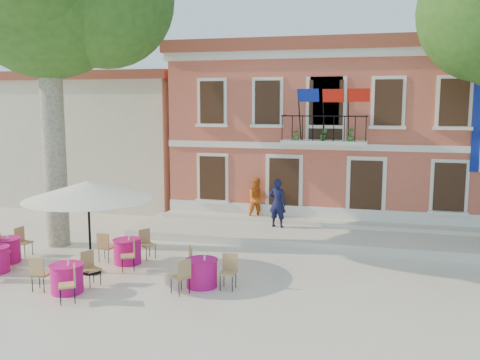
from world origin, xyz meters
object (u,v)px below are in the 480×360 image
object	(u,v)px
pedestrian_orange	(257,199)
pedestrian_navy	(278,203)
cafe_table_3	(127,250)
cafe_table_0	(6,249)
patio_umbrella	(88,190)
cafe_table_1	(67,277)
cafe_table_4	(202,271)

from	to	relation	value
pedestrian_orange	pedestrian_navy	bearing A→B (deg)	-71.38
pedestrian_navy	pedestrian_orange	size ratio (longest dim) A/B	1.09
cafe_table_3	cafe_table_0	bearing A→B (deg)	-166.98
patio_umbrella	cafe_table_1	bearing A→B (deg)	-81.12
pedestrian_orange	cafe_table_1	xyz separation A→B (m)	(-3.19, -8.58, -0.72)
cafe_table_1	cafe_table_3	bearing A→B (deg)	82.48
patio_umbrella	pedestrian_navy	xyz separation A→B (m)	(4.46, 5.95, -1.25)
pedestrian_orange	cafe_table_4	xyz separation A→B (m)	(0.13, -7.23, -0.72)
cafe_table_0	cafe_table_3	size ratio (longest dim) A/B	1.05
cafe_table_0	cafe_table_3	bearing A→B (deg)	13.02
pedestrian_navy	cafe_table_3	distance (m)	6.21
cafe_table_4	pedestrian_orange	bearing A→B (deg)	91.01
pedestrian_navy	cafe_table_4	world-z (taller)	pedestrian_navy
pedestrian_orange	cafe_table_0	bearing A→B (deg)	-161.71
pedestrian_orange	cafe_table_0	xyz separation A→B (m)	(-6.57, -6.68, -0.73)
pedestrian_orange	cafe_table_1	size ratio (longest dim) A/B	0.91
patio_umbrella	cafe_table_1	world-z (taller)	patio_umbrella
patio_umbrella	cafe_table_0	distance (m)	3.75
pedestrian_navy	cafe_table_1	distance (m)	8.72
cafe_table_1	cafe_table_4	size ratio (longest dim) A/B	1.00
patio_umbrella	cafe_table_3	bearing A→B (deg)	61.07
cafe_table_1	pedestrian_orange	bearing A→B (deg)	69.62
cafe_table_3	cafe_table_4	xyz separation A→B (m)	(2.95, -1.42, 0.00)
cafe_table_4	patio_umbrella	bearing A→B (deg)	175.34
patio_umbrella	pedestrian_orange	bearing A→B (deg)	63.59
pedestrian_navy	cafe_table_0	xyz separation A→B (m)	(-7.59, -5.69, -0.81)
pedestrian_navy	pedestrian_orange	distance (m)	1.42
patio_umbrella	cafe_table_4	distance (m)	4.13
patio_umbrella	cafe_table_0	bearing A→B (deg)	175.24
patio_umbrella	cafe_table_4	world-z (taller)	patio_umbrella
pedestrian_orange	cafe_table_3	bearing A→B (deg)	-143.06
cafe_table_3	cafe_table_4	world-z (taller)	same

